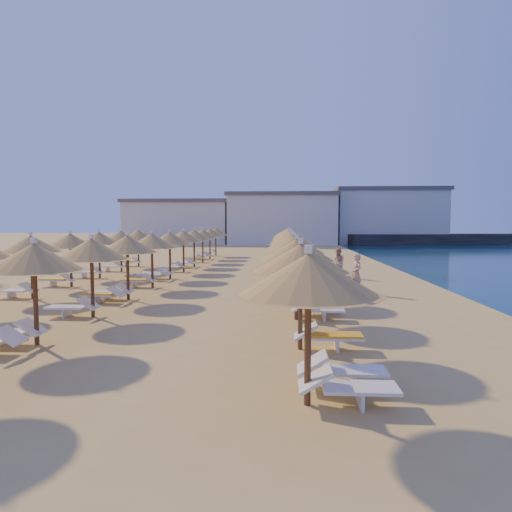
# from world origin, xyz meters

# --- Properties ---
(ground) EXTENTS (220.00, 220.00, 0.00)m
(ground) POSITION_xyz_m (0.00, 0.00, 0.00)
(ground) COLOR tan
(ground) RESTS_ON ground
(jetty) EXTENTS (30.11, 10.82, 1.50)m
(jetty) POSITION_xyz_m (26.32, 45.05, 0.75)
(jetty) COLOR black
(jetty) RESTS_ON ground
(hotel_blocks) EXTENTS (46.67, 10.89, 8.10)m
(hotel_blocks) POSITION_xyz_m (3.33, 46.39, 3.70)
(hotel_blocks) COLOR silver
(hotel_blocks) RESTS_ON ground
(parasol_row_east) EXTENTS (2.59, 37.14, 2.75)m
(parasol_row_east) POSITION_xyz_m (2.82, 4.17, 2.21)
(parasol_row_east) COLOR brown
(parasol_row_east) RESTS_ON ground
(parasol_row_west) EXTENTS (2.59, 37.14, 2.75)m
(parasol_row_west) POSITION_xyz_m (-3.91, 4.17, 2.21)
(parasol_row_west) COLOR brown
(parasol_row_west) RESTS_ON ground
(parasol_row_inland) EXTENTS (2.59, 19.86, 2.75)m
(parasol_row_inland) POSITION_xyz_m (-7.93, 2.45, 2.21)
(parasol_row_inland) COLOR brown
(parasol_row_inland) RESTS_ON ground
(loungers) EXTENTS (13.83, 36.08, 0.66)m
(loungers) POSITION_xyz_m (-1.73, 3.88, 0.34)
(loungers) COLOR silver
(loungers) RESTS_ON ground
(beachgoer_a) EXTENTS (0.60, 0.73, 1.73)m
(beachgoer_a) POSITION_xyz_m (5.66, -0.33, 0.86)
(beachgoer_a) COLOR tan
(beachgoer_a) RESTS_ON ground
(beachgoer_b) EXTENTS (0.89, 0.99, 1.68)m
(beachgoer_b) POSITION_xyz_m (5.54, 5.41, 0.84)
(beachgoer_b) COLOR tan
(beachgoer_b) RESTS_ON ground
(beachgoer_c) EXTENTS (0.92, 1.21, 1.91)m
(beachgoer_c) POSITION_xyz_m (3.38, 6.47, 0.95)
(beachgoer_c) COLOR tan
(beachgoer_c) RESTS_ON ground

